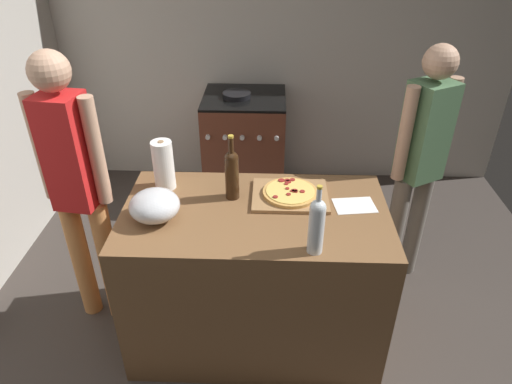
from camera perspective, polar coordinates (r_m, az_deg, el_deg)
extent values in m
cube|color=#3F3833|center=(3.39, 0.91, -8.84)|extent=(4.13, 3.21, 0.02)
cube|color=#BCB7AD|center=(4.02, 1.57, 19.02)|extent=(4.13, 0.10, 2.60)
cube|color=brown|center=(2.63, -0.08, -10.27)|extent=(1.37, 0.77, 0.88)
cube|color=#9E7247|center=(2.46, 4.23, -0.45)|extent=(0.40, 0.32, 0.02)
cylinder|color=tan|center=(2.45, 4.25, -0.07)|extent=(0.29, 0.29, 0.02)
cylinder|color=#EAC660|center=(2.44, 4.26, 0.15)|extent=(0.26, 0.26, 0.00)
cylinder|color=maroon|center=(2.41, 4.04, -0.29)|extent=(0.02, 0.02, 0.01)
cylinder|color=maroon|center=(2.38, 2.41, -0.61)|extent=(0.03, 0.03, 0.01)
cylinder|color=maroon|center=(2.44, 5.75, 0.07)|extent=(0.03, 0.03, 0.01)
cylinder|color=maroon|center=(2.45, 3.90, 0.43)|extent=(0.02, 0.02, 0.01)
cylinder|color=maroon|center=(2.49, 3.77, 1.01)|extent=(0.02, 0.02, 0.01)
cylinder|color=maroon|center=(2.52, 3.16, 1.44)|extent=(0.04, 0.04, 0.01)
cylinder|color=maroon|center=(2.43, 4.93, 0.06)|extent=(0.02, 0.02, 0.01)
cylinder|color=maroon|center=(2.44, 4.51, 0.14)|extent=(0.02, 0.02, 0.01)
cylinder|color=maroon|center=(2.44, 4.81, 0.16)|extent=(0.03, 0.03, 0.01)
cylinder|color=maroon|center=(2.51, 4.00, 1.28)|extent=(0.03, 0.03, 0.01)
cylinder|color=maroon|center=(2.54, 4.52, 1.53)|extent=(0.03, 0.03, 0.01)
cylinder|color=maroon|center=(2.53, 3.87, 1.46)|extent=(0.03, 0.03, 0.01)
cylinder|color=#B2B2B7|center=(2.34, -12.22, -3.13)|extent=(0.10, 0.10, 0.01)
ellipsoid|color=silver|center=(2.30, -12.42, -1.65)|extent=(0.25, 0.25, 0.15)
cylinder|color=white|center=(2.53, -11.35, 3.27)|extent=(0.11, 0.11, 0.27)
cylinder|color=#997551|center=(2.53, -11.36, 3.31)|extent=(0.03, 0.03, 0.28)
cylinder|color=silver|center=(2.04, 7.43, -4.66)|extent=(0.07, 0.07, 0.23)
sphere|color=silver|center=(1.97, 7.66, -1.93)|extent=(0.07, 0.07, 0.07)
cylinder|color=silver|center=(1.94, 7.79, -0.49)|extent=(0.02, 0.02, 0.07)
cylinder|color=gold|center=(1.92, 7.88, 0.59)|extent=(0.02, 0.02, 0.01)
cylinder|color=#331E0F|center=(2.40, -2.97, 1.71)|extent=(0.07, 0.07, 0.23)
sphere|color=#331E0F|center=(2.35, -3.05, 4.16)|extent=(0.07, 0.07, 0.07)
cylinder|color=#331E0F|center=(2.31, -3.10, 5.67)|extent=(0.03, 0.03, 0.09)
cylinder|color=gold|center=(2.29, -3.14, 6.85)|extent=(0.03, 0.03, 0.01)
cube|color=white|center=(2.44, 12.07, -1.65)|extent=(0.23, 0.18, 0.00)
cube|color=brown|center=(3.94, -1.38, 5.44)|extent=(0.66, 0.60, 0.88)
cube|color=black|center=(3.76, -1.47, 11.59)|extent=(0.66, 0.60, 0.02)
cylinder|color=silver|center=(3.58, -5.98, 6.76)|extent=(0.04, 0.02, 0.04)
cylinder|color=silver|center=(3.56, -3.86, 6.74)|extent=(0.04, 0.02, 0.04)
cylinder|color=silver|center=(3.55, -1.73, 6.72)|extent=(0.04, 0.02, 0.04)
cylinder|color=silver|center=(3.55, 0.42, 6.69)|extent=(0.04, 0.02, 0.04)
cylinder|color=silver|center=(3.54, 2.56, 6.65)|extent=(0.04, 0.02, 0.04)
cylinder|color=black|center=(3.73, -2.39, 11.88)|extent=(0.22, 0.22, 0.04)
cylinder|color=#D88C4C|center=(2.97, -20.78, -7.73)|extent=(0.11, 0.11, 0.82)
cylinder|color=#D88C4C|center=(2.89, -17.70, -8.25)|extent=(0.11, 0.11, 0.82)
cube|color=red|center=(2.55, -22.11, 4.55)|extent=(0.24, 0.23, 0.62)
cylinder|color=tan|center=(2.62, -25.04, 5.01)|extent=(0.08, 0.08, 0.59)
cylinder|color=tan|center=(2.47, -19.14, 4.69)|extent=(0.08, 0.08, 0.59)
sphere|color=tan|center=(2.40, -24.18, 13.49)|extent=(0.20, 0.20, 0.20)
cylinder|color=slate|center=(3.26, 19.13, -3.73)|extent=(0.11, 0.11, 0.79)
cylinder|color=slate|center=(3.15, 16.71, -4.69)|extent=(0.11, 0.11, 0.79)
cube|color=#4C724C|center=(2.87, 20.22, 7.03)|extent=(0.30, 0.29, 0.59)
cylinder|color=tan|center=(2.98, 22.45, 7.77)|extent=(0.08, 0.08, 0.56)
cylinder|color=tan|center=(2.75, 17.93, 6.76)|extent=(0.08, 0.08, 0.56)
sphere|color=tan|center=(2.74, 21.84, 14.72)|extent=(0.19, 0.19, 0.19)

